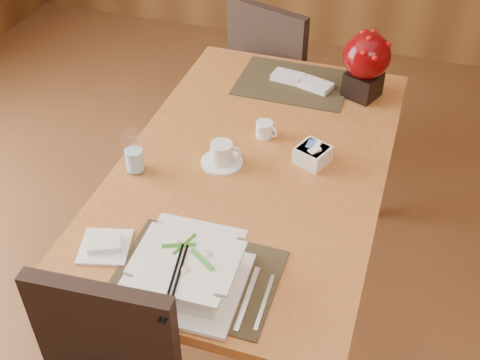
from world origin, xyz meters
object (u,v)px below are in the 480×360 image
(dining_table, at_px, (254,182))
(sugar_caddy, at_px, (313,155))
(soup_setting, at_px, (188,272))
(bread_plate, at_px, (105,247))
(far_chair, at_px, (278,78))
(water_glass, at_px, (134,152))
(creamer_jug, at_px, (264,129))
(berry_decor, at_px, (366,62))
(coffee_cup, at_px, (222,155))

(dining_table, bearing_deg, sugar_caddy, 16.69)
(soup_setting, height_order, bread_plate, soup_setting)
(bread_plate, bearing_deg, dining_table, 60.90)
(sugar_caddy, bearing_deg, far_chair, 111.65)
(water_glass, distance_m, far_chair, 1.18)
(creamer_jug, xyz_separation_m, bread_plate, (-0.29, -0.69, -0.02))
(creamer_jug, relative_size, berry_decor, 0.30)
(soup_setting, height_order, water_glass, water_glass)
(berry_decor, bearing_deg, water_glass, -132.45)
(sugar_caddy, height_order, berry_decor, berry_decor)
(coffee_cup, height_order, water_glass, water_glass)
(water_glass, height_order, berry_decor, berry_decor)
(dining_table, height_order, coffee_cup, coffee_cup)
(soup_setting, xyz_separation_m, creamer_jug, (-0.00, 0.75, -0.03))
(soup_setting, relative_size, coffee_cup, 2.11)
(soup_setting, distance_m, bread_plate, 0.30)
(berry_decor, bearing_deg, dining_table, -117.71)
(berry_decor, bearing_deg, sugar_caddy, -100.87)
(creamer_jug, height_order, sugar_caddy, sugar_caddy)
(dining_table, bearing_deg, bread_plate, -119.10)
(soup_setting, bearing_deg, water_glass, 129.08)
(water_glass, distance_m, sugar_caddy, 0.61)
(coffee_cup, relative_size, far_chair, 0.16)
(soup_setting, bearing_deg, sugar_caddy, 71.26)
(coffee_cup, bearing_deg, dining_table, 24.11)
(water_glass, relative_size, creamer_jug, 1.92)
(creamer_jug, bearing_deg, sugar_caddy, -7.62)
(bread_plate, bearing_deg, sugar_caddy, 50.41)
(sugar_caddy, xyz_separation_m, bread_plate, (-0.49, -0.59, -0.03))
(coffee_cup, distance_m, water_glass, 0.30)
(berry_decor, xyz_separation_m, far_chair, (-0.45, 0.41, -0.38))
(dining_table, xyz_separation_m, coffee_cup, (-0.10, -0.05, 0.13))
(sugar_caddy, distance_m, berry_decor, 0.51)
(coffee_cup, distance_m, bread_plate, 0.53)
(coffee_cup, bearing_deg, water_glass, -154.53)
(sugar_caddy, height_order, far_chair, far_chair)
(soup_setting, bearing_deg, far_chair, 94.01)
(dining_table, height_order, creamer_jug, creamer_jug)
(coffee_cup, bearing_deg, sugar_caddy, 19.37)
(coffee_cup, distance_m, berry_decor, 0.72)
(creamer_jug, bearing_deg, far_chair, 119.05)
(dining_table, distance_m, far_chair, 0.97)
(soup_setting, height_order, creamer_jug, soup_setting)
(berry_decor, distance_m, bread_plate, 1.23)
(soup_setting, bearing_deg, dining_table, 87.57)
(coffee_cup, xyz_separation_m, berry_decor, (0.39, 0.59, 0.12))
(far_chair, bearing_deg, bread_plate, 103.97)
(bread_plate, distance_m, far_chair, 1.51)
(soup_setting, relative_size, water_glass, 1.98)
(berry_decor, bearing_deg, coffee_cup, -123.40)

